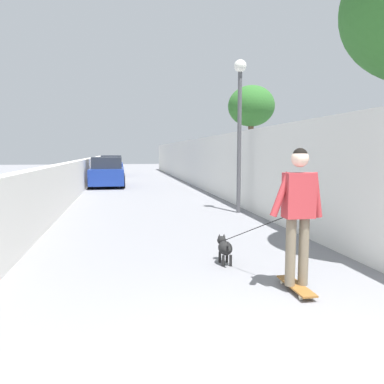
# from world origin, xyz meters

# --- Properties ---
(ground_plane) EXTENTS (80.00, 80.00, 0.00)m
(ground_plane) POSITION_xyz_m (14.00, 0.00, 0.00)
(ground_plane) COLOR gray
(wall_left) EXTENTS (48.00, 0.30, 1.43)m
(wall_left) POSITION_xyz_m (12.00, 2.92, 0.72)
(wall_left) COLOR silver
(wall_left) RESTS_ON ground
(fence_right) EXTENTS (48.00, 0.30, 2.48)m
(fence_right) POSITION_xyz_m (12.00, -2.92, 1.24)
(fence_right) COLOR silver
(fence_right) RESTS_ON ground
(tree_right_mid) EXTENTS (1.95, 1.95, 4.57)m
(tree_right_mid) POSITION_xyz_m (13.00, -4.37, 3.66)
(tree_right_mid) COLOR brown
(tree_right_mid) RESTS_ON ground
(lamp_post) EXTENTS (0.36, 0.36, 4.44)m
(lamp_post) POSITION_xyz_m (8.39, -2.37, 3.03)
(lamp_post) COLOR #4C4C51
(lamp_post) RESTS_ON ground
(skateboard) EXTENTS (0.80, 0.21, 0.08)m
(skateboard) POSITION_xyz_m (2.19, -1.16, 0.07)
(skateboard) COLOR brown
(skateboard) RESTS_ON ground
(person_skateboarder) EXTENTS (0.23, 0.71, 1.77)m
(person_skateboarder) POSITION_xyz_m (2.19, -1.16, 1.13)
(person_skateboarder) COLOR #726651
(person_skateboarder) RESTS_ON skateboard
(dog) EXTENTS (1.61, 0.71, 1.06)m
(dog) POSITION_xyz_m (3.52, -0.57, 0.27)
(dog) COLOR black
(dog) RESTS_ON ground
(car_near) EXTENTS (3.80, 1.80, 1.54)m
(car_near) POSITION_xyz_m (17.83, 1.77, 0.71)
(car_near) COLOR navy
(car_near) RESTS_ON ground
(car_far) EXTENTS (4.24, 1.80, 1.54)m
(car_far) POSITION_xyz_m (27.19, 1.77, 0.72)
(car_far) COLOR navy
(car_far) RESTS_ON ground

